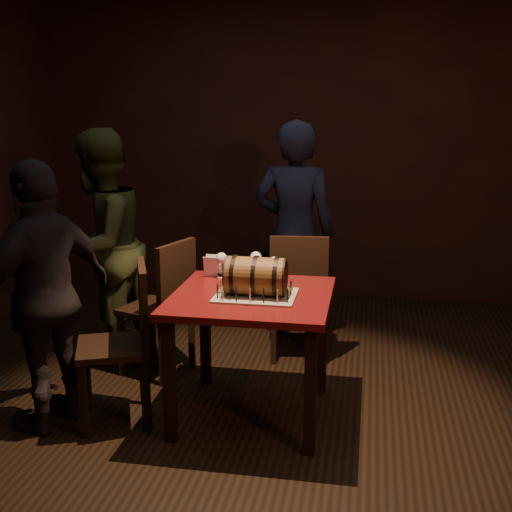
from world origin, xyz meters
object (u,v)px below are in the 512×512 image
(person_left_front, at_px, (46,297))
(chair_left_front, at_px, (127,335))
(wine_glass_right, at_px, (274,264))
(chair_left_rear, at_px, (165,301))
(wine_glass_mid, at_px, (256,258))
(wine_glass_left, at_px, (221,259))
(chair_back, at_px, (299,290))
(barrel_cake, at_px, (256,276))
(pub_table, at_px, (252,312))
(pint_of_ale, at_px, (240,274))
(person_left_rear, at_px, (100,247))
(person_back, at_px, (294,233))

(person_left_front, bearing_deg, chair_left_front, 128.05)
(wine_glass_right, height_order, person_left_front, person_left_front)
(wine_glass_right, relative_size, chair_left_rear, 0.17)
(wine_glass_mid, bearing_deg, wine_glass_right, -40.44)
(wine_glass_left, distance_m, chair_back, 0.79)
(barrel_cake, xyz_separation_m, wine_glass_left, (-0.28, 0.35, -0.00))
(pub_table, xyz_separation_m, person_left_front, (-1.11, -0.30, 0.12))
(pint_of_ale, height_order, person_left_front, person_left_front)
(pub_table, xyz_separation_m, wine_glass_left, (-0.25, 0.31, 0.23))
(chair_left_front, relative_size, person_left_front, 0.61)
(pub_table, bearing_deg, person_left_rear, 150.23)
(wine_glass_right, xyz_separation_m, pint_of_ale, (-0.19, -0.10, -0.05))
(pint_of_ale, relative_size, chair_left_rear, 0.16)
(person_left_front, bearing_deg, chair_back, 153.70)
(wine_glass_left, relative_size, wine_glass_mid, 1.00)
(barrel_cake, relative_size, chair_left_front, 0.42)
(wine_glass_mid, height_order, person_left_front, person_left_front)
(chair_left_rear, bearing_deg, person_back, 47.22)
(chair_left_rear, xyz_separation_m, chair_left_front, (-0.01, -0.66, 0.00))
(wine_glass_mid, relative_size, person_left_front, 0.11)
(pub_table, height_order, person_left_front, person_left_front)
(chair_left_rear, bearing_deg, person_left_front, -118.47)
(person_left_front, bearing_deg, pub_table, 126.03)
(wine_glass_mid, height_order, person_left_rear, person_left_rear)
(wine_glass_mid, distance_m, person_back, 0.94)
(barrel_cake, height_order, wine_glass_mid, barrel_cake)
(barrel_cake, distance_m, chair_left_rear, 0.95)
(chair_left_rear, relative_size, chair_left_front, 1.00)
(person_left_front, bearing_deg, wine_glass_left, 146.20)
(wine_glass_right, height_order, chair_left_front, chair_left_front)
(wine_glass_mid, height_order, wine_glass_right, same)
(wine_glass_mid, distance_m, person_left_front, 1.26)
(wine_glass_mid, relative_size, chair_left_rear, 0.17)
(pub_table, xyz_separation_m, person_left_rear, (-1.22, 0.70, 0.18))
(wine_glass_mid, distance_m, person_left_rear, 1.22)
(barrel_cake, height_order, chair_left_rear, barrel_cake)
(pub_table, distance_m, person_left_rear, 1.41)
(pint_of_ale, xyz_separation_m, chair_left_front, (-0.59, -0.34, -0.30))
(wine_glass_left, height_order, chair_back, chair_back)
(wine_glass_mid, bearing_deg, person_back, 82.25)
(person_left_rear, xyz_separation_m, person_left_front, (0.11, -1.00, -0.06))
(wine_glass_mid, distance_m, chair_left_front, 0.92)
(wine_glass_left, distance_m, wine_glass_mid, 0.22)
(pint_of_ale, bearing_deg, person_left_rear, 154.47)
(wine_glass_right, height_order, person_left_rear, person_left_rear)
(wine_glass_mid, relative_size, chair_left_front, 0.17)
(barrel_cake, relative_size, chair_back, 0.42)
(pub_table, height_order, wine_glass_left, wine_glass_left)
(pub_table, height_order, chair_back, chair_back)
(chair_left_front, bearing_deg, person_left_front, -162.70)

